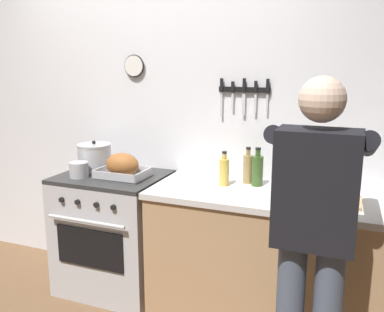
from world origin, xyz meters
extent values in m
cube|color=silver|center=(0.00, 1.35, 1.30)|extent=(6.00, 0.10, 2.60)
cube|color=black|center=(0.69, 1.29, 1.53)|extent=(0.37, 0.02, 0.04)
cube|color=silver|center=(0.53, 1.28, 1.42)|extent=(0.01, 0.00, 0.18)
cube|color=black|center=(0.53, 1.28, 1.56)|extent=(0.02, 0.02, 0.10)
cube|color=silver|center=(0.61, 1.28, 1.45)|extent=(0.01, 0.00, 0.12)
cube|color=black|center=(0.61, 1.28, 1.55)|extent=(0.02, 0.02, 0.08)
cube|color=silver|center=(0.69, 1.28, 1.43)|extent=(0.02, 0.00, 0.16)
cube|color=black|center=(0.69, 1.28, 1.56)|extent=(0.02, 0.02, 0.10)
cube|color=silver|center=(0.77, 1.28, 1.44)|extent=(0.02, 0.00, 0.14)
cube|color=black|center=(0.77, 1.28, 1.55)|extent=(0.02, 0.02, 0.08)
cube|color=silver|center=(0.85, 1.28, 1.44)|extent=(0.01, 0.00, 0.13)
cube|color=black|center=(0.85, 1.28, 1.56)|extent=(0.02, 0.02, 0.10)
cylinder|color=white|center=(-0.17, 1.28, 1.68)|extent=(0.15, 0.02, 0.15)
torus|color=black|center=(-0.17, 1.28, 1.68)|extent=(0.17, 0.02, 0.17)
cube|color=tan|center=(1.20, 0.99, 0.43)|extent=(2.00, 0.62, 0.86)
cube|color=silver|center=(1.20, 0.99, 0.88)|extent=(2.03, 0.65, 0.04)
cube|color=#BCBCC1|center=(-0.22, 0.99, 0.43)|extent=(0.76, 0.62, 0.87)
cube|color=black|center=(-0.22, 0.67, 0.45)|extent=(0.53, 0.01, 0.28)
cube|color=#2D2D2D|center=(-0.22, 0.99, 0.89)|extent=(0.76, 0.62, 0.03)
cylinder|color=black|center=(-0.43, 0.67, 0.78)|extent=(0.04, 0.02, 0.04)
cylinder|color=black|center=(-0.30, 0.67, 0.78)|extent=(0.04, 0.02, 0.04)
cylinder|color=black|center=(-0.14, 0.67, 0.78)|extent=(0.04, 0.02, 0.04)
cylinder|color=black|center=(-0.01, 0.67, 0.78)|extent=(0.04, 0.02, 0.04)
cylinder|color=silver|center=(-0.22, 0.65, 0.66)|extent=(0.61, 0.02, 0.02)
cube|color=black|center=(1.29, 0.37, 1.14)|extent=(0.38, 0.22, 0.56)
sphere|color=beige|center=(1.29, 0.37, 1.55)|extent=(0.21, 0.21, 0.21)
cylinder|color=black|center=(1.08, 0.62, 1.32)|extent=(0.09, 0.55, 0.22)
cylinder|color=black|center=(1.50, 0.62, 1.32)|extent=(0.09, 0.55, 0.22)
cube|color=#B7B7BC|center=(-0.10, 0.95, 0.91)|extent=(0.34, 0.25, 0.01)
cube|color=#B7B7BC|center=(-0.10, 0.83, 0.94)|extent=(0.34, 0.01, 0.05)
cube|color=#B7B7BC|center=(-0.10, 1.08, 0.94)|extent=(0.34, 0.01, 0.05)
cube|color=#B7B7BC|center=(-0.27, 0.95, 0.94)|extent=(0.01, 0.25, 0.05)
cube|color=#B7B7BC|center=(0.07, 0.95, 0.94)|extent=(0.01, 0.25, 0.05)
ellipsoid|color=#935628|center=(-0.10, 0.95, 1.00)|extent=(0.25, 0.18, 0.17)
cylinder|color=#B7B7BC|center=(-0.41, 1.06, 1.00)|extent=(0.25, 0.25, 0.19)
cylinder|color=#B2B2B7|center=(-0.41, 1.06, 1.10)|extent=(0.26, 0.26, 0.01)
sphere|color=black|center=(-0.41, 1.06, 1.12)|extent=(0.03, 0.03, 0.03)
cylinder|color=#B7B7BC|center=(-0.40, 0.85, 0.96)|extent=(0.14, 0.14, 0.11)
cube|color=tan|center=(1.32, 0.95, 0.91)|extent=(0.36, 0.24, 0.02)
cylinder|color=#338CCC|center=(1.14, 1.22, 0.98)|extent=(0.06, 0.06, 0.15)
cylinder|color=#338CCC|center=(1.14, 1.22, 1.07)|extent=(0.03, 0.03, 0.03)
cylinder|color=white|center=(1.14, 1.22, 1.09)|extent=(0.03, 0.03, 0.01)
cylinder|color=black|center=(1.29, 1.04, 0.98)|extent=(0.06, 0.06, 0.17)
cylinder|color=black|center=(1.29, 1.04, 1.09)|extent=(0.03, 0.03, 0.04)
cylinder|color=#B21919|center=(1.29, 1.04, 1.11)|extent=(0.03, 0.03, 0.01)
cylinder|color=#385623|center=(0.84, 1.12, 1.00)|extent=(0.08, 0.08, 0.20)
cylinder|color=#385623|center=(0.84, 1.12, 1.12)|extent=(0.03, 0.03, 0.04)
cylinder|color=black|center=(0.84, 1.12, 1.15)|extent=(0.04, 0.04, 0.01)
cylinder|color=#997F4C|center=(0.76, 1.16, 1.00)|extent=(0.07, 0.07, 0.19)
cylinder|color=#997F4C|center=(0.76, 1.16, 1.12)|extent=(0.03, 0.03, 0.04)
cylinder|color=black|center=(0.76, 1.16, 1.14)|extent=(0.03, 0.03, 0.01)
cylinder|color=gold|center=(0.63, 1.04, 0.99)|extent=(0.07, 0.07, 0.18)
cylinder|color=gold|center=(0.63, 1.04, 1.10)|extent=(0.03, 0.03, 0.04)
cylinder|color=black|center=(0.63, 1.04, 1.13)|extent=(0.03, 0.03, 0.01)
camera|label=1|loc=(1.46, -1.60, 1.72)|focal=39.85mm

